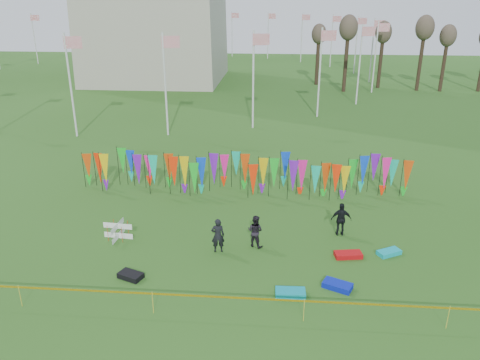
# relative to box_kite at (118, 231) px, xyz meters

# --- Properties ---
(ground) EXTENTS (160.00, 160.00, 0.00)m
(ground) POSITION_rel_box_kite_xyz_m (5.13, -3.51, -0.39)
(ground) COLOR #244D15
(ground) RESTS_ON ground
(flagpole_ring) EXTENTS (57.40, 56.16, 8.00)m
(flagpole_ring) POSITION_rel_box_kite_xyz_m (-8.87, 44.49, 3.61)
(flagpole_ring) COLOR silver
(flagpole_ring) RESTS_ON ground
(banner_row) EXTENTS (18.64, 0.64, 2.20)m
(banner_row) POSITION_rel_box_kite_xyz_m (5.41, 5.97, 0.92)
(banner_row) COLOR black
(banner_row) RESTS_ON ground
(caution_tape_near) EXTENTS (26.00, 0.02, 0.90)m
(caution_tape_near) POSITION_rel_box_kite_xyz_m (4.91, -5.30, 0.38)
(caution_tape_near) COLOR #EEBF05
(caution_tape_near) RESTS_ON ground
(box_kite) EXTENTS (0.71, 0.71, 0.79)m
(box_kite) POSITION_rel_box_kite_xyz_m (0.00, 0.00, 0.00)
(box_kite) COLOR red
(box_kite) RESTS_ON ground
(person_left) EXTENTS (0.63, 0.50, 1.59)m
(person_left) POSITION_rel_box_kite_xyz_m (4.77, -0.82, 0.40)
(person_left) COLOR black
(person_left) RESTS_ON ground
(person_mid) EXTENTS (0.85, 0.71, 1.51)m
(person_mid) POSITION_rel_box_kite_xyz_m (6.37, -0.20, 0.36)
(person_mid) COLOR black
(person_mid) RESTS_ON ground
(person_right) EXTENTS (0.95, 0.55, 1.62)m
(person_right) POSITION_rel_box_kite_xyz_m (10.32, 1.18, 0.42)
(person_right) COLOR black
(person_right) RESTS_ON ground
(kite_bag_turquoise) EXTENTS (1.14, 0.59, 0.22)m
(kite_bag_turquoise) POSITION_rel_box_kite_xyz_m (7.88, -3.85, -0.28)
(kite_bag_turquoise) COLOR #0B99A9
(kite_bag_turquoise) RESTS_ON ground
(kite_bag_blue) EXTENTS (1.23, 0.98, 0.23)m
(kite_bag_blue) POSITION_rel_box_kite_xyz_m (9.71, -3.22, -0.28)
(kite_bag_blue) COLOR #0B1DB9
(kite_bag_blue) RESTS_ON ground
(kite_bag_red) EXTENTS (1.23, 0.71, 0.21)m
(kite_bag_red) POSITION_rel_box_kite_xyz_m (10.43, -0.83, -0.29)
(kite_bag_red) COLOR red
(kite_bag_red) RESTS_ON ground
(kite_bag_black) EXTENTS (1.10, 0.88, 0.22)m
(kite_bag_black) POSITION_rel_box_kite_xyz_m (1.54, -3.18, -0.28)
(kite_bag_black) COLOR black
(kite_bag_black) RESTS_ON ground
(kite_bag_teal) EXTENTS (1.14, 0.93, 0.20)m
(kite_bag_teal) POSITION_rel_box_kite_xyz_m (12.23, -0.48, -0.30)
(kite_bag_teal) COLOR #0CA9B5
(kite_bag_teal) RESTS_ON ground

